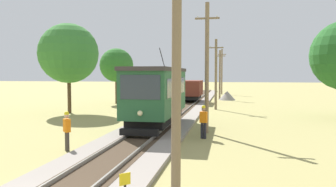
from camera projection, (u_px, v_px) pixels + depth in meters
name	position (u px, v px, depth m)	size (l,w,h in m)	color
red_tram	(157.00, 94.00, 20.92)	(2.60, 8.54, 4.79)	#235633
freight_car	(191.00, 90.00, 39.43)	(2.40, 5.20, 2.31)	maroon
utility_pole_foreground	(176.00, 74.00, 8.28)	(1.40, 0.44, 6.71)	#7A664C
utility_pole_near_tram	(207.00, 67.00, 19.27)	(1.40, 0.26, 7.50)	#7A664C
utility_pole_mid	(216.00, 74.00, 31.94)	(1.40, 0.54, 6.71)	#7A664C
utility_pole_far	(220.00, 74.00, 44.72)	(1.40, 0.54, 6.57)	#7A664C
utility_pole_distant	(222.00, 71.00, 55.75)	(1.40, 0.54, 7.54)	#7A664C
gravel_pile	(227.00, 95.00, 43.81)	(2.20, 2.20, 1.20)	gray
track_worker	(67.00, 129.00, 14.95)	(0.44, 0.44, 1.78)	#38332D
second_worker	(204.00, 120.00, 17.80)	(0.42, 0.30, 1.78)	black
tree_left_near	(116.00, 65.00, 38.26)	(3.84, 3.84, 6.33)	#4C3823
tree_right_near	(69.00, 53.00, 29.13)	(5.18, 5.18, 7.80)	#4C3823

